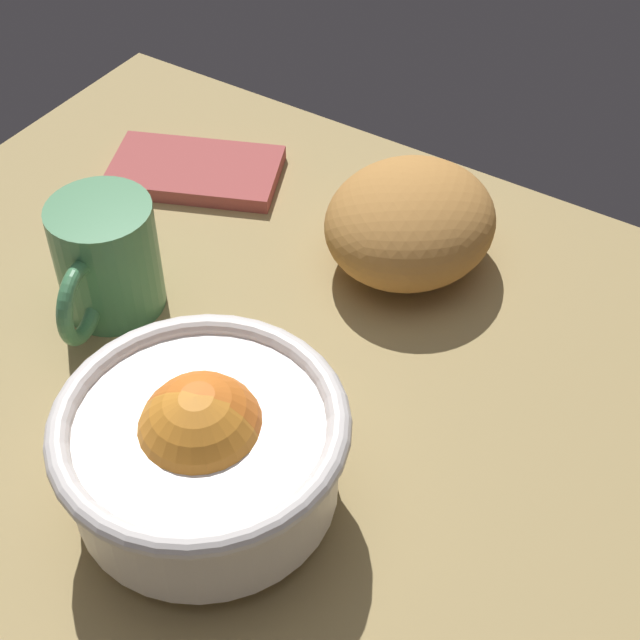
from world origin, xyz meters
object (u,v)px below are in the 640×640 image
Objects in this scene: fruit_bowl at (203,446)px; napkin_folded at (195,171)px; bread_loaf at (410,222)px; mug at (105,260)px.

napkin_folded is at bearing 128.99° from fruit_bowl.
napkin_folded is at bearing -179.82° from bread_loaf.
fruit_bowl is at bearing -89.00° from bread_loaf.
fruit_bowl is 1.25× the size of bread_loaf.
bread_loaf reaches higher than napkin_folded.
mug is at bearing -73.82° from napkin_folded.
fruit_bowl reaches higher than mug.
bread_loaf is 0.97× the size of napkin_folded.
fruit_bowl is at bearing -51.01° from napkin_folded.
napkin_folded is 1.26× the size of mug.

